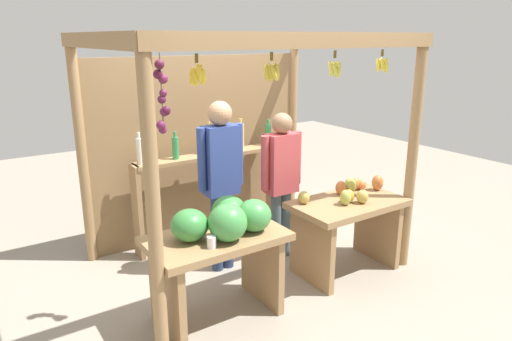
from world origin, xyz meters
TOP-DOWN VIEW (x-y plane):
  - ground_plane at (0.00, 0.00)m, footprint 12.00×12.00m
  - market_stall at (-0.01, 0.39)m, footprint 2.73×1.96m
  - fruit_counter_left at (-0.68, -0.71)m, footprint 1.10×0.68m
  - fruit_counter_right at (0.73, -0.68)m, footprint 1.10×0.64m
  - bottle_shelf_unit at (-0.01, 0.70)m, footprint 1.75×0.22m
  - vendor_man at (-0.27, 0.01)m, footprint 0.48×0.23m
  - vendor_woman at (0.36, -0.10)m, footprint 0.48×0.21m

SIDE VIEW (x-z plane):
  - ground_plane at x=0.00m, z-range 0.00..0.00m
  - fruit_counter_right at x=0.73m, z-range 0.10..0.99m
  - fruit_counter_left at x=-0.68m, z-range 0.17..1.19m
  - bottle_shelf_unit at x=-0.01m, z-range 0.10..1.45m
  - vendor_woman at x=0.36m, z-range 0.14..1.67m
  - vendor_man at x=-0.27m, z-range 0.17..1.85m
  - market_stall at x=-0.01m, z-range 0.21..2.47m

